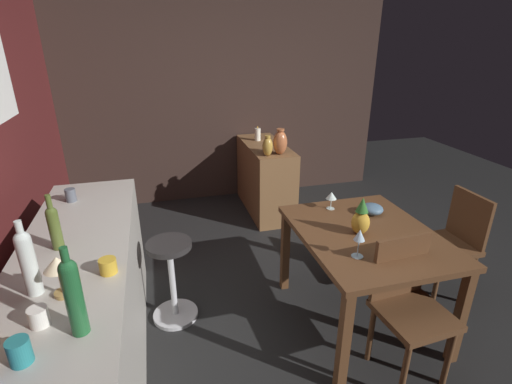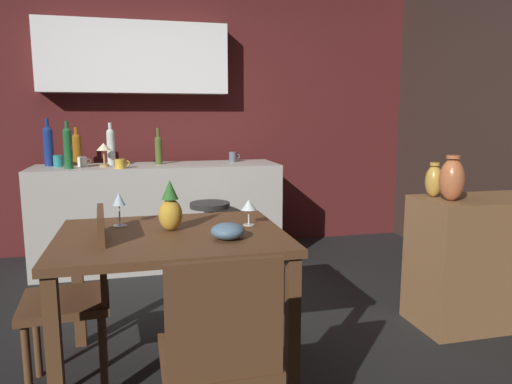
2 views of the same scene
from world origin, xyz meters
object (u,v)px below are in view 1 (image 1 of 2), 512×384
chair_near_window (408,302)px  chair_by_doorway (452,241)px  bar_stool (172,278)px  cup_teal (20,351)px  vase_brass (268,146)px  vase_copper (280,142)px  wine_glass_right (331,196)px  pineapple_centerpiece (361,219)px  cup_white (39,316)px  wine_bottle_olive (54,225)px  wine_bottle_clear (28,260)px  counter_lamp (58,268)px  sideboard_cabinet (265,178)px  fruit_bowl (372,209)px  wine_bottle_green (73,294)px  cup_mustard (108,266)px  pillar_candle_tall (258,134)px  cup_slate (71,195)px  wine_glass_left (359,236)px  dining_table (366,244)px

chair_near_window → chair_by_doorway: 0.96m
bar_stool → cup_teal: cup_teal is taller
vase_brass → vase_copper: bearing=-81.4°
wine_glass_right → pineapple_centerpiece: 0.42m
chair_near_window → cup_white: (-0.16, 1.90, 0.45)m
chair_near_window → wine_bottle_olive: 2.08m
wine_bottle_clear → vase_brass: (2.02, -1.71, -0.15)m
wine_bottle_clear → counter_lamp: (-0.05, -0.13, -0.03)m
sideboard_cabinet → vase_brass: size_ratio=5.06×
wine_bottle_clear → vase_copper: bearing=-42.2°
fruit_bowl → chair_by_doorway: bearing=-103.3°
fruit_bowl → wine_glass_right: bearing=57.9°
sideboard_cabinet → wine_bottle_green: size_ratio=2.87×
cup_mustard → pillar_candle_tall: size_ratio=0.69×
wine_glass_right → cup_slate: 1.90m
chair_near_window → pineapple_centerpiece: 0.59m
wine_glass_left → counter_lamp: (-0.17, 1.58, 0.17)m
wine_glass_right → pillar_candle_tall: size_ratio=0.81×
wine_glass_left → pillar_candle_tall: bearing=-1.5°
dining_table → cup_white: (-0.61, 1.86, 0.29)m
cup_slate → bar_stool: bearing=-116.5°
cup_mustard → cup_teal: bearing=153.6°
chair_near_window → wine_bottle_olive: (0.47, 1.95, 0.55)m
cup_teal → counter_lamp: 0.39m
chair_by_doorway → wine_bottle_green: 2.72m
chair_by_doorway → wine_glass_right: same height
dining_table → cup_white: size_ratio=10.10×
cup_mustard → wine_bottle_green: bearing=170.0°
bar_stool → vase_brass: bearing=-41.2°
chair_near_window → wine_bottle_olive: wine_bottle_olive is taller
wine_glass_left → wine_bottle_clear: bearing=94.0°
chair_near_window → wine_bottle_green: 1.85m
wine_glass_right → counter_lamp: counter_lamp is taller
cup_white → counter_lamp: (0.18, -0.06, 0.11)m
sideboard_cabinet → wine_glass_right: (-1.65, -0.04, 0.44)m
dining_table → wine_bottle_clear: bearing=101.1°
chair_near_window → cup_teal: cup_teal is taller
cup_slate → chair_by_doorway: bearing=-102.2°
cup_teal → vase_brass: size_ratio=0.52×
wine_bottle_clear → wine_bottle_green: bearing=-143.4°
cup_teal → vase_copper: bearing=-36.1°
bar_stool → wine_bottle_clear: (-0.77, 0.61, 0.73)m
wine_glass_left → cup_slate: bearing=61.0°
sideboard_cabinet → pineapple_centerpiece: size_ratio=4.18×
wine_bottle_green → counter_lamp: 0.29m
vase_brass → chair_by_doorway: bearing=-145.6°
dining_table → bar_stool: (0.39, 1.32, -0.30)m
wine_glass_right → pillar_candle_tall: pillar_candle_tall is taller
wine_glass_right → cup_slate: size_ratio=1.33×
wine_glass_left → dining_table: bearing=-40.4°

